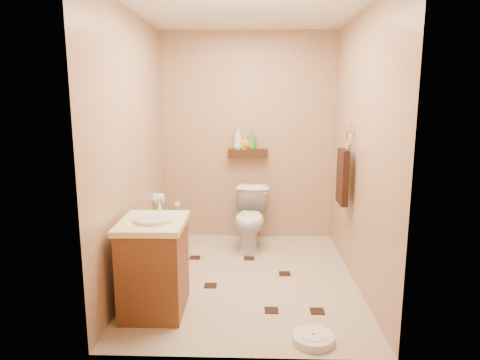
{
  "coord_description": "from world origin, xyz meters",
  "views": [
    {
      "loc": [
        0.07,
        -3.74,
        1.65
      ],
      "look_at": [
        -0.06,
        0.25,
        0.88
      ],
      "focal_mm": 32.0,
      "sensor_mm": 36.0,
      "label": 1
    }
  ],
  "objects": [
    {
      "name": "wall_shelf",
      "position": [
        0.0,
        1.17,
        1.02
      ],
      "size": [
        0.46,
        0.14,
        0.1
      ],
      "primitive_type": "cube",
      "color": "#3E2011",
      "rests_on": "wall_back"
    },
    {
      "name": "bathroom_scale",
      "position": [
        0.49,
        -1.05,
        0.03
      ],
      "size": [
        0.36,
        0.36,
        0.06
      ],
      "rotation": [
        0.0,
        0.0,
        -0.29
      ],
      "color": "white",
      "rests_on": "ground"
    },
    {
      "name": "toilet",
      "position": [
        0.04,
        0.83,
        0.33
      ],
      "size": [
        0.41,
        0.67,
        0.66
      ],
      "primitive_type": "imported",
      "rotation": [
        0.0,
        0.0,
        -0.07
      ],
      "color": "white",
      "rests_on": "ground"
    },
    {
      "name": "vanity",
      "position": [
        -0.7,
        -0.63,
        0.38
      ],
      "size": [
        0.5,
        0.61,
        0.85
      ],
      "rotation": [
        0.0,
        0.0,
        0.02
      ],
      "color": "brown",
      "rests_on": "ground"
    },
    {
      "name": "bottle_d",
      "position": [
        0.05,
        1.17,
        1.18
      ],
      "size": [
        0.1,
        0.1,
        0.23
      ],
      "primitive_type": "imported",
      "rotation": [
        0.0,
        0.0,
        1.47
      ],
      "color": "green",
      "rests_on": "wall_shelf"
    },
    {
      "name": "toilet_brush",
      "position": [
        -0.82,
        1.07,
        0.16
      ],
      "size": [
        0.11,
        0.11,
        0.47
      ],
      "color": "#1A6B5D",
      "rests_on": "ground"
    },
    {
      "name": "wall_left",
      "position": [
        -1.0,
        0.0,
        1.2
      ],
      "size": [
        0.04,
        2.5,
        2.4
      ],
      "primitive_type": "cube",
      "color": "tan",
      "rests_on": "ground"
    },
    {
      "name": "bottle_b",
      "position": [
        -0.03,
        1.17,
        1.15
      ],
      "size": [
        0.09,
        0.08,
        0.16
      ],
      "primitive_type": "imported",
      "rotation": [
        0.0,
        0.0,
        1.74
      ],
      "color": "yellow",
      "rests_on": "wall_shelf"
    },
    {
      "name": "ceiling",
      "position": [
        0.0,
        0.0,
        2.4
      ],
      "size": [
        2.0,
        2.5,
        0.02
      ],
      "primitive_type": "cube",
      "color": "silver",
      "rests_on": "wall_back"
    },
    {
      "name": "toilet_paper",
      "position": [
        -0.94,
        0.65,
        0.6
      ],
      "size": [
        0.12,
        0.11,
        0.12
      ],
      "color": "white",
      "rests_on": "wall_left"
    },
    {
      "name": "wall_front",
      "position": [
        0.0,
        -1.25,
        1.2
      ],
      "size": [
        2.0,
        0.04,
        2.4
      ],
      "primitive_type": "cube",
      "color": "tan",
      "rests_on": "ground"
    },
    {
      "name": "towel_ring",
      "position": [
        0.91,
        0.25,
        0.95
      ],
      "size": [
        0.12,
        0.3,
        0.76
      ],
      "color": "silver",
      "rests_on": "wall_right"
    },
    {
      "name": "bottle_a",
      "position": [
        -0.11,
        1.17,
        1.2
      ],
      "size": [
        0.14,
        0.14,
        0.26
      ],
      "primitive_type": "imported",
      "rotation": [
        0.0,
        0.0,
        5.71
      ],
      "color": "silver",
      "rests_on": "wall_shelf"
    },
    {
      "name": "floor_accents",
      "position": [
        0.06,
        -0.06,
        0.0
      ],
      "size": [
        1.23,
        1.22,
        0.01
      ],
      "color": "black",
      "rests_on": "ground"
    },
    {
      "name": "ground",
      "position": [
        0.0,
        0.0,
        0.0
      ],
      "size": [
        2.5,
        2.5,
        0.0
      ],
      "primitive_type": "plane",
      "color": "#C6B191",
      "rests_on": "ground"
    },
    {
      "name": "bottle_c",
      "position": [
        -0.02,
        1.17,
        1.15
      ],
      "size": [
        0.17,
        0.17,
        0.15
      ],
      "primitive_type": "imported",
      "rotation": [
        0.0,
        0.0,
        3.98
      ],
      "color": "#D65819",
      "rests_on": "wall_shelf"
    },
    {
      "name": "wall_right",
      "position": [
        1.0,
        0.0,
        1.2
      ],
      "size": [
        0.04,
        2.5,
        2.4
      ],
      "primitive_type": "cube",
      "color": "tan",
      "rests_on": "ground"
    },
    {
      "name": "wall_back",
      "position": [
        0.0,
        1.25,
        1.2
      ],
      "size": [
        2.0,
        0.04,
        2.4
      ],
      "primitive_type": "cube",
      "color": "tan",
      "rests_on": "ground"
    }
  ]
}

